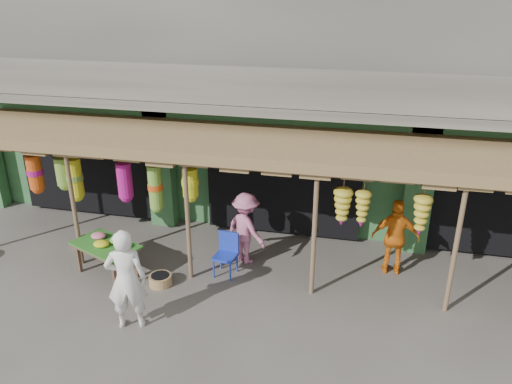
% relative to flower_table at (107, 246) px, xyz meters
% --- Properties ---
extents(ground, '(80.00, 80.00, 0.00)m').
position_rel_flower_table_xyz_m(ground, '(3.19, 0.46, -0.67)').
color(ground, '#514C47').
rests_on(ground, ground).
extents(building, '(16.40, 6.80, 7.00)m').
position_rel_flower_table_xyz_m(building, '(3.19, 5.33, 2.70)').
color(building, gray).
rests_on(building, ground).
extents(awning, '(14.00, 2.70, 2.79)m').
position_rel_flower_table_xyz_m(awning, '(3.03, 1.26, 1.92)').
color(awning, brown).
rests_on(awning, ground).
extents(flower_table, '(1.58, 1.28, 0.83)m').
position_rel_flower_table_xyz_m(flower_table, '(0.00, 0.00, 0.00)').
color(flower_table, brown).
rests_on(flower_table, ground).
extents(blue_chair, '(0.48, 0.49, 0.91)m').
position_rel_flower_table_xyz_m(blue_chair, '(2.37, 0.60, -0.16)').
color(blue_chair, '#1C33B7').
rests_on(blue_chair, ground).
extents(basket_left, '(0.62, 0.62, 0.20)m').
position_rel_flower_table_xyz_m(basket_left, '(-1.11, 0.97, -0.57)').
color(basket_left, olive).
rests_on(basket_left, ground).
extents(basket_right, '(0.51, 0.51, 0.21)m').
position_rel_flower_table_xyz_m(basket_right, '(1.18, -0.14, -0.56)').
color(basket_right, '#A3764C').
rests_on(basket_right, ground).
extents(person_front, '(0.80, 0.65, 1.90)m').
position_rel_flower_table_xyz_m(person_front, '(1.19, -1.46, 0.28)').
color(person_front, white).
rests_on(person_front, ground).
extents(person_vendor, '(0.98, 0.43, 1.65)m').
position_rel_flower_table_xyz_m(person_vendor, '(5.74, 1.39, 0.16)').
color(person_vendor, orange).
rests_on(person_vendor, ground).
extents(person_shopper, '(1.19, 1.05, 1.59)m').
position_rel_flower_table_xyz_m(person_shopper, '(2.65, 1.16, 0.13)').
color(person_shopper, '#C3678C').
rests_on(person_shopper, ground).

